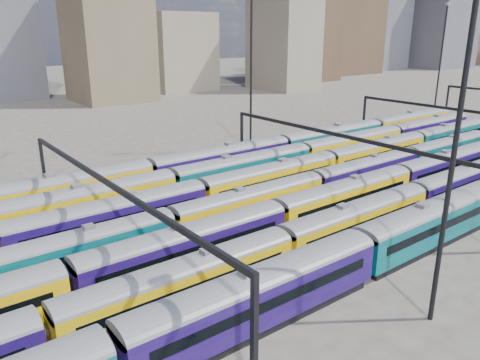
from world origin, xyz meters
TOP-DOWN VIEW (x-y plane):
  - ground at (0.00, 0.00)m, footprint 500.00×500.00m
  - rake_1 at (11.18, -10.00)m, footprint 118.50×2.89m
  - rake_2 at (5.36, -5.00)m, footprint 143.23×2.99m
  - rake_3 at (-4.19, 0.00)m, footprint 97.75×2.87m
  - rake_4 at (3.08, 5.00)m, footprint 146.43×3.06m
  - rake_5 at (2.66, 10.00)m, footprint 108.83×3.19m
  - rake_6 at (-19.95, 15.00)m, footprint 158.28×3.30m
  - gantry_1 at (-20.00, 0.00)m, footprint 0.35×40.35m
  - gantry_2 at (10.00, 0.00)m, footprint 0.35×40.35m
  - gantry_3 at (40.00, 0.00)m, footprint 0.35×40.35m
  - mast_2 at (-5.00, -22.00)m, footprint 1.40×0.50m
  - mast_3 at (15.00, 24.00)m, footprint 1.40×0.50m
  - mast_5 at (65.00, 20.00)m, footprint 1.40×0.50m
  - skyline at (104.75, 105.73)m, footprint 399.22×60.48m

SIDE VIEW (x-z plane):
  - ground at x=0.00m, z-range 0.00..0.00m
  - rake_3 at x=-4.19m, z-range 0.12..4.94m
  - rake_1 at x=11.18m, z-range 0.12..4.98m
  - rake_2 at x=5.36m, z-range 0.13..5.16m
  - rake_4 at x=3.08m, z-range 0.13..5.28m
  - rake_5 at x=2.66m, z-range 0.13..5.51m
  - rake_6 at x=-19.95m, z-range 0.14..5.72m
  - gantry_1 at x=-20.00m, z-range 2.78..10.80m
  - gantry_2 at x=10.00m, z-range 2.78..10.80m
  - gantry_3 at x=40.00m, z-range 2.78..10.80m
  - mast_2 at x=-5.00m, z-range 1.17..26.77m
  - mast_3 at x=15.00m, z-range 1.17..26.77m
  - mast_5 at x=65.00m, z-range 1.17..26.77m
  - skyline at x=104.75m, z-range -4.18..45.85m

